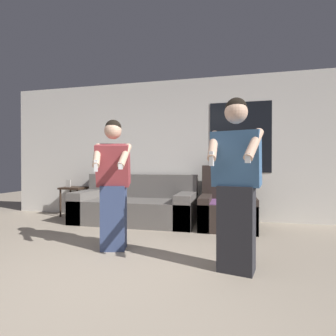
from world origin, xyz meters
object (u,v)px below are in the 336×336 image
object	(u,v)px
couch	(136,206)
side_table	(74,192)
armchair	(227,208)
person_right	(236,184)
person_left	(113,184)

from	to	relation	value
couch	side_table	size ratio (longest dim) A/B	2.93
armchair	side_table	size ratio (longest dim) A/B	1.40
armchair	person_right	world-z (taller)	person_right
couch	side_table	xyz separation A→B (m)	(-1.44, 0.25, 0.20)
couch	person_right	size ratio (longest dim) A/B	1.28
side_table	person_left	xyz separation A→B (m)	(1.72, -1.82, 0.32)
armchair	person_right	xyz separation A→B (m)	(0.09, -1.86, 0.53)
couch	person_left	size ratio (longest dim) A/B	1.36
side_table	person_right	world-z (taller)	person_right
person_right	couch	bearing A→B (deg)	131.98
couch	side_table	bearing A→B (deg)	170.20
couch	person_right	distance (m)	2.63
armchair	side_table	bearing A→B (deg)	174.50
armchair	side_table	world-z (taller)	armchair
side_table	person_right	distance (m)	3.85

